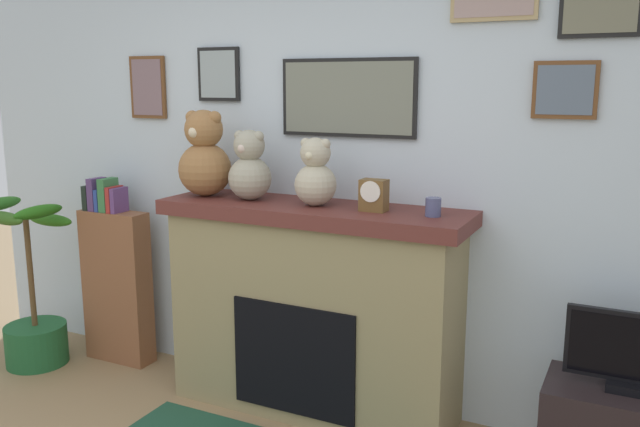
{
  "coord_description": "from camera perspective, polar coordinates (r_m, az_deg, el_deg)",
  "views": [
    {
      "loc": [
        1.66,
        -1.39,
        1.82
      ],
      "look_at": [
        0.12,
        1.71,
        1.13
      ],
      "focal_mm": 37.13,
      "sensor_mm": 36.0,
      "label": 1
    }
  ],
  "objects": [
    {
      "name": "back_wall",
      "position": [
        3.81,
        0.33,
        3.51
      ],
      "size": [
        5.2,
        0.15,
        2.6
      ],
      "color": "silver",
      "rests_on": "ground_plane"
    },
    {
      "name": "fireplace",
      "position": [
        3.69,
        -0.59,
        -8.17
      ],
      "size": [
        1.71,
        0.52,
        1.18
      ],
      "color": "#93835A",
      "rests_on": "ground_plane"
    },
    {
      "name": "bookshelf",
      "position": [
        4.55,
        -17.15,
        -5.52
      ],
      "size": [
        0.47,
        0.16,
        1.22
      ],
      "color": "brown",
      "rests_on": "ground_plane"
    },
    {
      "name": "potted_plant",
      "position": [
        4.74,
        -23.44,
        -8.02
      ],
      "size": [
        0.47,
        0.46,
        1.1
      ],
      "color": "#1E592D",
      "rests_on": "ground_plane"
    },
    {
      "name": "television",
      "position": [
        3.25,
        25.42,
        -10.9
      ],
      "size": [
        0.57,
        0.14,
        0.36
      ],
      "color": "black",
      "rests_on": "tv_stand"
    },
    {
      "name": "candle_jar",
      "position": [
        3.27,
        9.73,
        0.55
      ],
      "size": [
        0.08,
        0.08,
        0.09
      ],
      "primitive_type": "cylinder",
      "color": "#4C517A",
      "rests_on": "fireplace"
    },
    {
      "name": "mantel_clock",
      "position": [
        3.36,
        4.65,
        1.59
      ],
      "size": [
        0.13,
        0.1,
        0.16
      ],
      "color": "brown",
      "rests_on": "fireplace"
    },
    {
      "name": "teddy_bear_tan",
      "position": [
        3.85,
        -9.92,
        4.78
      ],
      "size": [
        0.31,
        0.31,
        0.49
      ],
      "color": "#98693D",
      "rests_on": "fireplace"
    },
    {
      "name": "teddy_bear_cream",
      "position": [
        3.68,
        -6.09,
        3.87
      ],
      "size": [
        0.24,
        0.24,
        0.39
      ],
      "color": "#A59F89",
      "rests_on": "fireplace"
    },
    {
      "name": "teddy_bear_grey",
      "position": [
        3.48,
        -0.39,
        3.31
      ],
      "size": [
        0.22,
        0.22,
        0.36
      ],
      "color": "#BCB398",
      "rests_on": "fireplace"
    }
  ]
}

